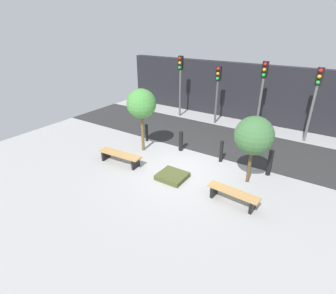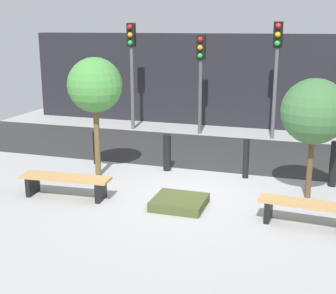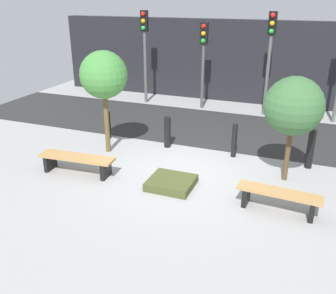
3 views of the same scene
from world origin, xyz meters
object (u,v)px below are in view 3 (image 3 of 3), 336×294
at_px(bench_left, 77,161).
at_px(bollard_center, 234,141).
at_px(traffic_light_mid_west, 203,50).
at_px(bench_right, 279,197).
at_px(tree_behind_left_bench, 104,76).
at_px(traffic_light_mid_east, 270,45).
at_px(bollard_left, 167,132).
at_px(bollard_far_left, 108,125).
at_px(tree_behind_right_bench, 294,107).
at_px(planter_bed, 171,183).
at_px(traffic_light_west, 145,40).
at_px(bollard_right, 311,149).

relative_size(bench_left, bollard_center, 2.06).
bearing_deg(bollard_center, bench_left, -144.30).
bearing_deg(traffic_light_mid_west, bench_right, -61.55).
relative_size(tree_behind_left_bench, traffic_light_mid_east, 0.78).
bearing_deg(bollard_left, traffic_light_mid_west, 93.00).
relative_size(bench_left, tree_behind_left_bench, 0.69).
relative_size(bollard_far_left, bollard_center, 0.91).
height_order(bollard_left, traffic_light_mid_east, traffic_light_mid_east).
distance_m(bollard_center, traffic_light_mid_west, 5.12).
bearing_deg(tree_behind_right_bench, bollard_far_left, 170.28).
xyz_separation_m(planter_bed, traffic_light_mid_east, (1.21, 6.54, 2.43)).
xyz_separation_m(planter_bed, bollard_left, (-0.98, 2.26, 0.36)).
relative_size(tree_behind_right_bench, bollard_left, 2.77).
xyz_separation_m(bench_right, traffic_light_mid_west, (-3.65, 6.74, 1.92)).
bearing_deg(planter_bed, bollard_far_left, 142.53).
xyz_separation_m(bench_left, planter_bed, (2.44, 0.20, -0.25)).
relative_size(tree_behind_left_bench, tree_behind_right_bench, 1.13).
relative_size(bollard_left, traffic_light_west, 0.25).
bearing_deg(bench_left, traffic_light_mid_east, 57.44).
relative_size(bench_left, bollard_far_left, 2.27).
bearing_deg(bollard_left, bollard_right, 0.00).
distance_m(tree_behind_left_bench, bollard_right, 5.72).
bearing_deg(tree_behind_left_bench, bollard_center, 15.10).
bearing_deg(tree_behind_right_bench, traffic_light_mid_east, 103.36).
bearing_deg(bollard_right, planter_bed, -142.53).
xyz_separation_m(tree_behind_left_bench, tree_behind_right_bench, (4.89, 0.00, -0.34)).
height_order(bollard_right, traffic_light_west, traffic_light_west).
bearing_deg(bench_right, traffic_light_west, 136.11).
xyz_separation_m(tree_behind_left_bench, traffic_light_mid_east, (3.65, 5.20, 0.34)).
bearing_deg(traffic_light_mid_west, bollard_center, -62.86).
relative_size(planter_bed, bollard_far_left, 1.20).
relative_size(bench_left, traffic_light_mid_east, 0.53).
xyz_separation_m(bench_left, tree_behind_left_bench, (0.00, 1.54, 1.84)).
bearing_deg(bench_left, tree_behind_left_bench, 85.89).
bearing_deg(bench_right, bollard_far_left, 159.58).
bearing_deg(bench_right, planter_bed, 179.43).
xyz_separation_m(bench_right, bollard_far_left, (-5.40, 2.46, 0.10)).
distance_m(bollard_far_left, bollard_center, 3.94).
bearing_deg(tree_behind_right_bench, traffic_light_mid_west, 125.08).
xyz_separation_m(tree_behind_left_bench, traffic_light_west, (-1.18, 5.20, 0.32)).
bearing_deg(planter_bed, bollard_center, 66.50).
height_order(bollard_far_left, bollard_center, bollard_center).
bearing_deg(tree_behind_left_bench, planter_bed, -28.71).
bearing_deg(traffic_light_mid_west, traffic_light_west, 179.98).
height_order(bollard_far_left, bollard_right, bollard_right).
bearing_deg(bollard_left, bench_left, -120.66).
relative_size(planter_bed, tree_behind_right_bench, 0.41).
bearing_deg(traffic_light_mid_east, bollard_left, -117.14).
distance_m(bollard_far_left, traffic_light_mid_east, 6.32).
height_order(planter_bed, traffic_light_west, traffic_light_west).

